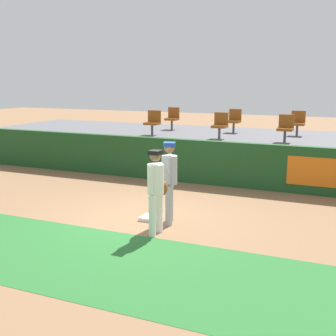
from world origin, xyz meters
The scene contains 13 objects.
ground_plane centered at (0.00, 0.00, 0.00)m, with size 60.00×60.00×0.00m, color #846042.
grass_foreground_strip centered at (0.00, -2.27, 0.00)m, with size 18.00×2.80×0.01m, color #26662B.
first_base centered at (0.13, 0.15, 0.04)m, with size 0.40×0.40×0.08m, color white.
player_fielder_home centered at (0.65, -0.64, 1.00)m, with size 0.34×0.54×1.73m.
player_runner_visitor centered at (0.61, 0.12, 1.04)m, with size 0.43×0.48×1.79m.
field_wall centered at (0.02, 3.92, 0.66)m, with size 18.00×0.26×1.32m.
bleacher_platform centered at (0.00, 6.49, 0.60)m, with size 18.00×4.80×1.20m, color #59595E.
seat_back_left centered at (-2.29, 7.16, 1.67)m, with size 0.45×0.44×0.84m.
seat_back_right centered at (2.34, 7.16, 1.67)m, with size 0.47×0.44×0.84m.
seat_front_center centered at (0.14, 5.36, 1.67)m, with size 0.46×0.44×0.84m.
seat_front_left centered at (-2.27, 5.36, 1.67)m, with size 0.48×0.44×0.84m.
seat_front_right centered at (2.22, 5.36, 1.67)m, with size 0.46×0.44×0.84m.
seat_back_center centered at (0.13, 7.16, 1.67)m, with size 0.44×0.44×0.84m.
Camera 1 is at (4.28, -8.38, 3.11)m, focal length 47.13 mm.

